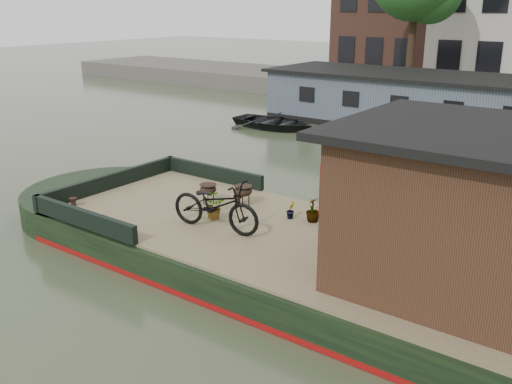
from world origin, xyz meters
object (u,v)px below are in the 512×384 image
Objects in this scene: brazier_front at (208,194)px; bicycle at (216,205)px; cabin at (475,209)px; brazier_rear at (243,196)px; dinghy at (274,119)px.

bicycle is at bearing -43.76° from brazier_front.
brazier_front is (-5.63, 0.56, -1.02)m from cabin.
brazier_front is at bearing -155.43° from brazier_rear.
dinghy is (-5.08, 9.82, -0.49)m from brazier_front.
brazier_rear is at bearing 9.94° from bicycle.
bicycle is 12.56m from dinghy.
bicycle is 0.52× the size of dinghy.
brazier_rear is (-4.93, 0.88, -1.01)m from cabin.
cabin is at bearing -10.09° from brazier_rear.
bicycle reaches higher than brazier_front.
brazier_front is at bearing 39.45° from bicycle.
bicycle is at bearing -149.75° from dinghy.
bicycle is 4.47× the size of brazier_front.
bicycle is 1.48m from brazier_rear.
brazier_front is 0.77m from brazier_rear.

